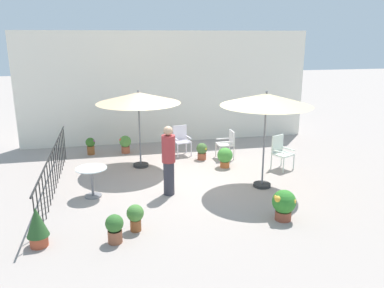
{
  "coord_description": "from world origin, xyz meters",
  "views": [
    {
      "loc": [
        -2.03,
        -9.47,
        3.73
      ],
      "look_at": [
        0.0,
        0.02,
        1.0
      ],
      "focal_mm": 36.34,
      "sensor_mm": 36.0,
      "label": 1
    }
  ],
  "objects_px": {
    "potted_plant_0": "(202,150)",
    "potted_plant_3": "(115,228)",
    "patio_umbrella_0": "(138,98)",
    "potted_plant_2": "(225,156)",
    "potted_plant_4": "(37,226)",
    "patio_chair_0": "(181,138)",
    "potted_plant_7": "(91,145)",
    "patio_chair_1": "(227,142)",
    "standing_person": "(169,160)",
    "patio_chair_2": "(281,150)",
    "potted_plant_1": "(284,204)",
    "potted_plant_5": "(125,143)",
    "cafe_table_0": "(92,177)",
    "potted_plant_6": "(135,216)",
    "patio_umbrella_1": "(266,101)"
  },
  "relations": [
    {
      "from": "potted_plant_0",
      "to": "potted_plant_3",
      "type": "height_order",
      "value": "potted_plant_3"
    },
    {
      "from": "patio_umbrella_0",
      "to": "potted_plant_0",
      "type": "bearing_deg",
      "value": 8.5
    },
    {
      "from": "potted_plant_2",
      "to": "potted_plant_4",
      "type": "distance_m",
      "value": 5.79
    },
    {
      "from": "patio_chair_0",
      "to": "potted_plant_4",
      "type": "distance_m",
      "value": 6.17
    },
    {
      "from": "potted_plant_7",
      "to": "patio_chair_1",
      "type": "bearing_deg",
      "value": -17.39
    },
    {
      "from": "potted_plant_4",
      "to": "standing_person",
      "type": "relative_size",
      "value": 0.45
    },
    {
      "from": "potted_plant_4",
      "to": "standing_person",
      "type": "distance_m",
      "value": 3.32
    },
    {
      "from": "potted_plant_4",
      "to": "patio_chair_2",
      "type": "bearing_deg",
      "value": 26.83
    },
    {
      "from": "potted_plant_1",
      "to": "potted_plant_5",
      "type": "distance_m",
      "value": 6.29
    },
    {
      "from": "patio_chair_0",
      "to": "patio_umbrella_0",
      "type": "bearing_deg",
      "value": -146.07
    },
    {
      "from": "patio_chair_2",
      "to": "potted_plant_7",
      "type": "height_order",
      "value": "patio_chair_2"
    },
    {
      "from": "patio_chair_2",
      "to": "standing_person",
      "type": "relative_size",
      "value": 0.57
    },
    {
      "from": "patio_chair_0",
      "to": "patio_chair_1",
      "type": "distance_m",
      "value": 1.5
    },
    {
      "from": "patio_chair_2",
      "to": "potted_plant_5",
      "type": "relative_size",
      "value": 1.67
    },
    {
      "from": "patio_umbrella_0",
      "to": "potted_plant_4",
      "type": "distance_m",
      "value": 4.92
    },
    {
      "from": "cafe_table_0",
      "to": "potted_plant_2",
      "type": "relative_size",
      "value": 1.24
    },
    {
      "from": "cafe_table_0",
      "to": "patio_chair_1",
      "type": "distance_m",
      "value": 4.58
    },
    {
      "from": "potted_plant_6",
      "to": "patio_umbrella_0",
      "type": "bearing_deg",
      "value": 83.71
    },
    {
      "from": "potted_plant_1",
      "to": "potted_plant_4",
      "type": "relative_size",
      "value": 0.86
    },
    {
      "from": "patio_umbrella_1",
      "to": "patio_umbrella_0",
      "type": "bearing_deg",
      "value": 142.49
    },
    {
      "from": "potted_plant_3",
      "to": "potted_plant_7",
      "type": "xyz_separation_m",
      "value": [
        -0.64,
        5.8,
        0.0
      ]
    },
    {
      "from": "potted_plant_5",
      "to": "standing_person",
      "type": "xyz_separation_m",
      "value": [
        0.87,
        -3.69,
        0.55
      ]
    },
    {
      "from": "potted_plant_0",
      "to": "potted_plant_4",
      "type": "bearing_deg",
      "value": -133.18
    },
    {
      "from": "cafe_table_0",
      "to": "patio_chair_2",
      "type": "xyz_separation_m",
      "value": [
        5.23,
        0.97,
        0.04
      ]
    },
    {
      "from": "patio_umbrella_0",
      "to": "potted_plant_2",
      "type": "bearing_deg",
      "value": -13.57
    },
    {
      "from": "cafe_table_0",
      "to": "potted_plant_7",
      "type": "relative_size",
      "value": 1.32
    },
    {
      "from": "patio_chair_0",
      "to": "standing_person",
      "type": "xyz_separation_m",
      "value": [
        -0.88,
        -3.14,
        0.34
      ]
    },
    {
      "from": "patio_umbrella_0",
      "to": "cafe_table_0",
      "type": "relative_size",
      "value": 3.25
    },
    {
      "from": "standing_person",
      "to": "potted_plant_6",
      "type": "bearing_deg",
      "value": -118.98
    },
    {
      "from": "patio_chair_2",
      "to": "potted_plant_2",
      "type": "height_order",
      "value": "patio_chair_2"
    },
    {
      "from": "potted_plant_3",
      "to": "potted_plant_7",
      "type": "distance_m",
      "value": 5.84
    },
    {
      "from": "potted_plant_4",
      "to": "potted_plant_6",
      "type": "relative_size",
      "value": 1.39
    },
    {
      "from": "potted_plant_1",
      "to": "potted_plant_6",
      "type": "distance_m",
      "value": 3.05
    },
    {
      "from": "patio_chair_2",
      "to": "potted_plant_7",
      "type": "xyz_separation_m",
      "value": [
        -5.4,
        2.55,
        -0.24
      ]
    },
    {
      "from": "patio_chair_0",
      "to": "potted_plant_6",
      "type": "bearing_deg",
      "value": -110.57
    },
    {
      "from": "potted_plant_5",
      "to": "potted_plant_7",
      "type": "relative_size",
      "value": 1.04
    },
    {
      "from": "standing_person",
      "to": "potted_plant_1",
      "type": "bearing_deg",
      "value": -40.93
    },
    {
      "from": "patio_umbrella_0",
      "to": "patio_chair_1",
      "type": "relative_size",
      "value": 2.71
    },
    {
      "from": "patio_umbrella_0",
      "to": "potted_plant_7",
      "type": "relative_size",
      "value": 4.3
    },
    {
      "from": "cafe_table_0",
      "to": "potted_plant_7",
      "type": "distance_m",
      "value": 3.53
    },
    {
      "from": "potted_plant_0",
      "to": "potted_plant_3",
      "type": "bearing_deg",
      "value": -121.16
    },
    {
      "from": "potted_plant_4",
      "to": "standing_person",
      "type": "bearing_deg",
      "value": 34.94
    },
    {
      "from": "potted_plant_3",
      "to": "patio_chair_2",
      "type": "bearing_deg",
      "value": 34.4
    },
    {
      "from": "potted_plant_3",
      "to": "potted_plant_1",
      "type": "bearing_deg",
      "value": 3.4
    },
    {
      "from": "potted_plant_3",
      "to": "standing_person",
      "type": "height_order",
      "value": "standing_person"
    },
    {
      "from": "potted_plant_0",
      "to": "standing_person",
      "type": "relative_size",
      "value": 0.31
    },
    {
      "from": "patio_umbrella_1",
      "to": "potted_plant_7",
      "type": "relative_size",
      "value": 4.43
    },
    {
      "from": "patio_umbrella_0",
      "to": "patio_umbrella_1",
      "type": "distance_m",
      "value": 3.65
    },
    {
      "from": "patio_chair_0",
      "to": "potted_plant_1",
      "type": "distance_m",
      "value": 5.13
    },
    {
      "from": "potted_plant_0",
      "to": "patio_chair_0",
      "type": "bearing_deg",
      "value": 129.88
    }
  ]
}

